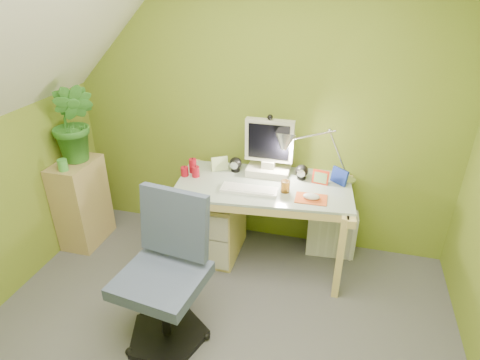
% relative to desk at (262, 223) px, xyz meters
% --- Properties ---
extents(wall_back, '(3.20, 0.01, 2.40)m').
position_rel_desk_xyz_m(wall_back, '(-0.13, 0.37, 0.84)').
color(wall_back, olive).
rests_on(wall_back, floor).
extents(desk, '(1.40, 0.80, 0.72)m').
position_rel_desk_xyz_m(desk, '(0.00, 0.00, 0.00)').
color(desk, '#D7BD71').
rests_on(desk, floor).
extents(monitor, '(0.40, 0.24, 0.55)m').
position_rel_desk_xyz_m(monitor, '(0.00, 0.18, 0.63)').
color(monitor, beige).
rests_on(monitor, desk).
extents(speaker_left, '(0.11, 0.11, 0.12)m').
position_rel_desk_xyz_m(speaker_left, '(-0.27, 0.16, 0.42)').
color(speaker_left, black).
rests_on(speaker_left, desk).
extents(speaker_right, '(0.11, 0.11, 0.12)m').
position_rel_desk_xyz_m(speaker_right, '(0.27, 0.16, 0.42)').
color(speaker_right, black).
rests_on(speaker_right, desk).
extents(keyboard, '(0.43, 0.15, 0.02)m').
position_rel_desk_xyz_m(keyboard, '(-0.08, -0.14, 0.37)').
color(keyboard, white).
rests_on(keyboard, desk).
extents(mousepad, '(0.23, 0.17, 0.01)m').
position_rel_desk_xyz_m(mousepad, '(0.38, -0.14, 0.36)').
color(mousepad, '#C74F1F').
rests_on(mousepad, desk).
extents(mouse, '(0.14, 0.10, 0.04)m').
position_rel_desk_xyz_m(mouse, '(0.38, -0.14, 0.38)').
color(mouse, silver).
rests_on(mouse, mousepad).
extents(amber_tumbler, '(0.07, 0.07, 0.09)m').
position_rel_desk_xyz_m(amber_tumbler, '(0.18, -0.08, 0.40)').
color(amber_tumbler, '#975C16').
rests_on(amber_tumbler, desk).
extents(candle_cluster, '(0.16, 0.14, 0.12)m').
position_rel_desk_xyz_m(candle_cluster, '(-0.60, 0.01, 0.42)').
color(candle_cluster, '#AB0E1F').
rests_on(candle_cluster, desk).
extents(photo_frame_red, '(0.13, 0.04, 0.11)m').
position_rel_desk_xyz_m(photo_frame_red, '(0.42, 0.12, 0.41)').
color(photo_frame_red, red).
rests_on(photo_frame_red, desk).
extents(photo_frame_blue, '(0.12, 0.11, 0.12)m').
position_rel_desk_xyz_m(photo_frame_blue, '(0.56, 0.16, 0.42)').
color(photo_frame_blue, navy).
rests_on(photo_frame_blue, desk).
extents(photo_frame_green, '(0.13, 0.09, 0.12)m').
position_rel_desk_xyz_m(photo_frame_green, '(-0.40, 0.14, 0.42)').
color(photo_frame_green, '#B3C98A').
rests_on(photo_frame_green, desk).
extents(desk_lamp, '(0.61, 0.29, 0.64)m').
position_rel_desk_xyz_m(desk_lamp, '(0.45, 0.18, 0.68)').
color(desk_lamp, silver).
rests_on(desk_lamp, desk).
extents(side_ledge, '(0.29, 0.44, 0.77)m').
position_rel_desk_xyz_m(side_ledge, '(-1.58, -0.15, 0.03)').
color(side_ledge, tan).
rests_on(side_ledge, floor).
extents(potted_plant, '(0.40, 0.34, 0.66)m').
position_rel_desk_xyz_m(potted_plant, '(-1.54, -0.10, 0.74)').
color(potted_plant, '#317627').
rests_on(potted_plant, side_ledge).
extents(green_cup, '(0.07, 0.07, 0.09)m').
position_rel_desk_xyz_m(green_cup, '(-1.56, -0.30, 0.46)').
color(green_cup, green).
rests_on(green_cup, side_ledge).
extents(task_chair, '(0.64, 0.64, 1.03)m').
position_rel_desk_xyz_m(task_chair, '(-0.43, -0.98, 0.16)').
color(task_chair, '#3B4761').
rests_on(task_chair, floor).
extents(radiator, '(0.41, 0.19, 0.40)m').
position_rel_desk_xyz_m(radiator, '(0.55, 0.23, -0.16)').
color(radiator, silver).
rests_on(radiator, floor).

